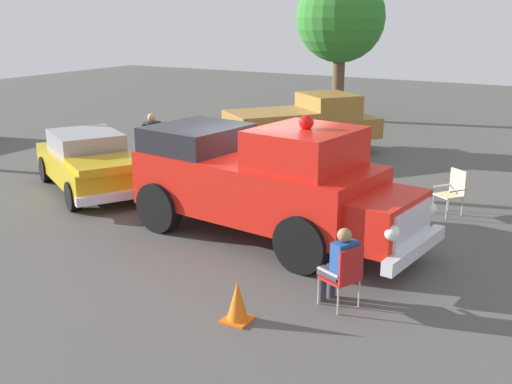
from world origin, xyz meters
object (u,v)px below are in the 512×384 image
Objects in this scene: vintage_fire_truck at (265,180)px; traffic_cone at (238,302)px; oak_tree_left at (341,18)px; spectator_seated at (339,263)px; parked_pickup at (303,124)px; classic_hot_rod at (91,162)px; lawn_chair_by_car at (453,189)px; spectator_standing at (153,138)px; lawn_chair_spare at (210,165)px; lawn_chair_near_truck at (345,273)px.

traffic_cone is at bearing 22.78° from vintage_fire_truck.
oak_tree_left is at bearing -161.60° from traffic_cone.
parked_pickup is at bearing -150.87° from spectator_seated.
lawn_chair_by_car is (-2.67, 8.38, -0.16)m from classic_hot_rod.
lawn_chair_by_car is 8.28m from spectator_standing.
spectator_seated is at bearing 50.25° from vintage_fire_truck.
vintage_fire_truck is 4.78× the size of spectator_seated.
classic_hot_rod reaches higher than lawn_chair_by_car.
oak_tree_left is (-10.70, 1.08, 3.16)m from spectator_standing.
parked_pickup is at bearing 13.85° from oak_tree_left.
lawn_chair_spare is (0.85, -5.98, 0.00)m from lawn_chair_by_car.
spectator_seated reaches higher than lawn_chair_near_truck.
spectator_seated is 1.68m from traffic_cone.
spectator_seated is at bearing 138.66° from traffic_cone.
spectator_standing reaches higher than classic_hot_rod.
classic_hot_rod is 6.97m from parked_pickup.
lawn_chair_near_truck is 1.00× the size of lawn_chair_by_car.
parked_pickup is at bearing 155.97° from classic_hot_rod.
parked_pickup is 10.49m from spectator_seated.
traffic_cone is at bearing 59.62° from classic_hot_rod.
oak_tree_left reaches higher than classic_hot_rod.
spectator_standing reaches higher than traffic_cone.
oak_tree_left reaches higher than spectator_seated.
lawn_chair_near_truck is (2.09, 2.57, -0.61)m from vintage_fire_truck.
oak_tree_left is 18.35m from traffic_cone.
traffic_cone is (4.02, 6.86, -0.44)m from classic_hot_rod.
traffic_cone is (1.17, -1.20, -0.28)m from lawn_chair_near_truck.
classic_hot_rod is 0.79× the size of oak_tree_left.
parked_pickup is (-6.36, 2.84, 0.24)m from classic_hot_rod.
classic_hot_rod is 4.61× the size of lawn_chair_near_truck.
oak_tree_left is (-15.86, -6.86, 3.53)m from lawn_chair_near_truck.
parked_pickup is 4.58m from lawn_chair_spare.
classic_hot_rod is (-0.76, -5.49, -0.45)m from vintage_fire_truck.
spectator_seated is at bearing 29.13° from parked_pickup.
classic_hot_rod is 8.42m from spectator_seated.
traffic_cone is (10.38, 4.02, -0.68)m from parked_pickup.
lawn_chair_by_car is (3.69, 5.54, -0.40)m from parked_pickup.
vintage_fire_truck is at bearing -129.75° from spectator_seated.
classic_hot_rod is at bearing -97.88° from vintage_fire_truck.
spectator_standing is at bearing -101.90° from lawn_chair_spare.
lawn_chair_spare is 2.36m from spectator_standing.
lawn_chair_near_truck is at bearing 50.81° from vintage_fire_truck.
classic_hot_rod is 4.61× the size of lawn_chair_by_car.
lawn_chair_spare reaches higher than traffic_cone.
spectator_standing reaches higher than spectator_seated.
spectator_standing is (-5.10, -7.82, 0.27)m from spectator_seated.
vintage_fire_truck reaches higher than spectator_standing.
lawn_chair_spare is 1.61× the size of traffic_cone.
vintage_fire_truck is at bearing -157.22° from traffic_cone.
spectator_standing is 0.28× the size of oak_tree_left.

